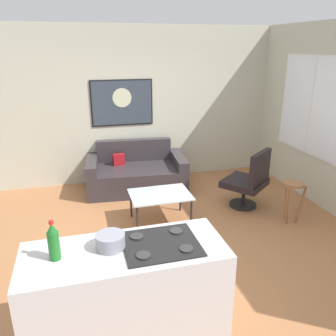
{
  "coord_description": "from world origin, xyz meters",
  "views": [
    {
      "loc": [
        -1.07,
        -3.78,
        2.43
      ],
      "look_at": [
        0.21,
        0.9,
        0.7
      ],
      "focal_mm": 36.59,
      "sensor_mm": 36.0,
      "label": 1
    }
  ],
  "objects": [
    {
      "name": "armchair",
      "position": [
        1.46,
        0.66,
        0.46
      ],
      "size": [
        0.85,
        0.85,
        0.95
      ],
      "color": "black",
      "rests_on": "ground"
    },
    {
      "name": "soda_bottle",
      "position": [
        -1.31,
        -1.46,
        1.08
      ],
      "size": [
        0.09,
        0.09,
        0.32
      ],
      "color": "#1D6E24",
      "rests_on": "kitchen_counter"
    },
    {
      "name": "bar_stool",
      "position": [
        1.82,
        0.07,
        0.47
      ],
      "size": [
        0.34,
        0.34,
        0.62
      ],
      "color": "#96613C",
      "rests_on": "ground"
    },
    {
      "name": "ground",
      "position": [
        0.0,
        0.0,
        -0.02
      ],
      "size": [
        6.4,
        6.4,
        0.04
      ],
      "primitive_type": "cube",
      "color": "#A96C42"
    },
    {
      "name": "wall_painting",
      "position": [
        -0.24,
        2.38,
        1.48
      ],
      "size": [
        1.11,
        0.03,
        0.82
      ],
      "color": "black"
    },
    {
      "name": "kitchen_counter",
      "position": [
        -0.79,
        -1.48,
        0.47
      ],
      "size": [
        1.61,
        0.65,
        0.96
      ],
      "color": "silver",
      "rests_on": "ground"
    },
    {
      "name": "back_wall",
      "position": [
        0.0,
        2.42,
        1.4
      ],
      "size": [
        6.4,
        0.05,
        2.8
      ],
      "primitive_type": "cube",
      "color": "beige",
      "rests_on": "ground"
    },
    {
      "name": "coffee_table",
      "position": [
        0.0,
        0.57,
        0.4
      ],
      "size": [
        0.86,
        0.62,
        0.44
      ],
      "color": "silver",
      "rests_on": "ground"
    },
    {
      "name": "mixing_bowl",
      "position": [
        -0.89,
        -1.42,
        0.99
      ],
      "size": [
        0.23,
        0.23,
        0.12
      ],
      "color": "gray",
      "rests_on": "kitchen_counter"
    },
    {
      "name": "window",
      "position": [
        2.59,
        0.9,
        1.53
      ],
      "size": [
        0.03,
        1.58,
        1.57
      ],
      "color": "silver"
    },
    {
      "name": "couch",
      "position": [
        -0.11,
        1.9,
        0.28
      ],
      "size": [
        1.79,
        1.1,
        0.82
      ],
      "color": "#322D31",
      "rests_on": "ground"
    }
  ]
}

